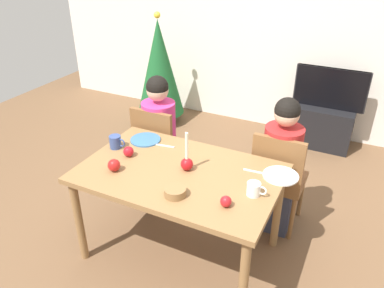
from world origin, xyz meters
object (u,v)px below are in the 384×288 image
at_px(christmas_tree, 159,68).
at_px(mug_left, 116,142).
at_px(apple_by_right_mug, 226,201).
at_px(person_left_child, 160,139).
at_px(candle_centerpiece, 187,162).
at_px(tv, 330,88).
at_px(plate_right, 281,176).
at_px(dining_table, 180,181).
at_px(chair_left, 158,146).
at_px(mug_right, 254,189).
at_px(bowl_walnuts, 175,192).
at_px(tv_stand, 323,126).
at_px(apple_by_left_plate, 114,165).
at_px(chair_right, 278,176).
at_px(plate_left, 145,140).
at_px(person_right_child, 280,168).
at_px(apple_near_candle, 128,152).

relative_size(christmas_tree, mug_left, 10.35).
bearing_deg(mug_left, christmas_tree, 111.28).
bearing_deg(apple_by_right_mug, person_left_child, 138.77).
distance_m(christmas_tree, candle_centerpiece, 2.42).
bearing_deg(christmas_tree, tv, 7.79).
bearing_deg(plate_right, dining_table, -159.11).
relative_size(chair_left, apple_by_right_mug, 12.49).
height_order(chair_left, apple_by_right_mug, chair_left).
xyz_separation_m(chair_left, mug_left, (-0.06, -0.53, 0.29)).
relative_size(dining_table, mug_right, 10.64).
height_order(chair_left, bowl_walnuts, chair_left).
bearing_deg(christmas_tree, plate_right, -41.35).
relative_size(tv_stand, apple_by_left_plate, 7.19).
bearing_deg(chair_left, chair_right, 0.00).
relative_size(candle_centerpiece, apple_by_left_plate, 3.29).
relative_size(chair_left, person_left_child, 0.77).
relative_size(plate_left, mug_left, 1.77).
relative_size(person_right_child, christmas_tree, 0.83).
bearing_deg(mug_right, chair_left, 149.73).
bearing_deg(plate_right, christmas_tree, 138.65).
height_order(christmas_tree, apple_near_candle, christmas_tree).
distance_m(christmas_tree, plate_left, 1.95).
bearing_deg(christmas_tree, chair_right, -36.29).
height_order(christmas_tree, apple_by_left_plate, christmas_tree).
relative_size(tv, mug_right, 6.01).
distance_m(christmas_tree, apple_by_right_mug, 2.87).
height_order(bowl_walnuts, apple_by_right_mug, apple_by_right_mug).
relative_size(tv, christmas_tree, 0.56).
bearing_deg(bowl_walnuts, chair_right, 62.05).
bearing_deg(person_right_child, mug_left, -154.45).
bearing_deg(tv_stand, apple_near_candle, -116.23).
height_order(chair_left, person_right_child, person_right_child).
distance_m(tv_stand, tv, 0.47).
distance_m(dining_table, chair_left, 0.83).
height_order(mug_left, apple_by_right_mug, mug_left).
bearing_deg(chair_left, tv_stand, 53.94).
relative_size(chair_right, tv, 1.14).
xyz_separation_m(chair_right, plate_left, (-1.03, -0.32, 0.24)).
relative_size(mug_right, bowl_walnuts, 0.92).
relative_size(dining_table, bowl_walnuts, 9.80).
xyz_separation_m(plate_left, apple_by_right_mug, (0.90, -0.51, 0.03)).
height_order(tv_stand, apple_near_candle, apple_near_candle).
height_order(chair_right, tv, tv).
xyz_separation_m(plate_left, apple_by_left_plate, (0.05, -0.48, 0.04)).
xyz_separation_m(chair_left, christmas_tree, (-0.81, 1.41, 0.23)).
distance_m(plate_left, apple_by_left_plate, 0.48).
relative_size(chair_left, christmas_tree, 0.63).
relative_size(tv, plate_left, 3.24).
bearing_deg(tv, apple_near_candle, -116.22).
xyz_separation_m(bowl_walnuts, apple_by_left_plate, (-0.52, 0.07, 0.02)).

